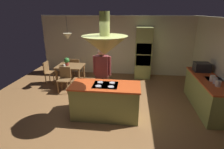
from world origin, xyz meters
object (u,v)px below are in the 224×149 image
(oven_tower, at_px, (143,53))
(person_at_island, at_px, (102,73))
(canister_flour, at_px, (218,83))
(cup_on_table, at_px, (64,66))
(kitchen_island, at_px, (106,101))
(chair_at_corner, at_px, (49,71))
(potted_plant_on_table, at_px, (67,61))
(canister_sugar, at_px, (215,81))
(microwave_on_counter, at_px, (202,67))
(chair_facing_island, at_px, (64,78))
(chair_by_back_wall, at_px, (76,67))
(dining_table, at_px, (70,68))
(canister_tea, at_px, (212,78))

(oven_tower, relative_size, person_at_island, 1.21)
(person_at_island, xyz_separation_m, canister_flour, (3.04, -0.43, -0.01))
(cup_on_table, distance_m, canister_flour, 4.97)
(kitchen_island, relative_size, cup_on_table, 20.11)
(chair_at_corner, distance_m, potted_plant_on_table, 0.87)
(person_at_island, distance_m, canister_flour, 3.07)
(person_at_island, relative_size, canister_sugar, 10.63)
(canister_flour, height_order, microwave_on_counter, microwave_on_counter)
(chair_facing_island, xyz_separation_m, cup_on_table, (-0.14, 0.43, 0.30))
(chair_by_back_wall, relative_size, potted_plant_on_table, 2.90)
(dining_table, relative_size, canister_flour, 6.35)
(cup_on_table, distance_m, canister_sugar, 4.91)
(chair_facing_island, distance_m, chair_by_back_wall, 1.26)
(canister_flour, bearing_deg, oven_tower, 120.16)
(oven_tower, xyz_separation_m, canister_tea, (1.74, -2.63, -0.05))
(oven_tower, bearing_deg, cup_on_table, -155.39)
(canister_flour, bearing_deg, chair_at_corner, 161.13)
(kitchen_island, xyz_separation_m, canister_tea, (2.84, 0.61, 0.54))
(person_at_island, height_order, canister_flour, person_at_island)
(chair_facing_island, distance_m, microwave_on_counter, 4.57)
(chair_at_corner, height_order, potted_plant_on_table, potted_plant_on_table)
(cup_on_table, height_order, canister_tea, canister_tea)
(dining_table, distance_m, cup_on_table, 0.30)
(canister_flour, height_order, canister_tea, canister_tea)
(kitchen_island, xyz_separation_m, oven_tower, (1.10, 3.24, 0.59))
(kitchen_island, distance_m, chair_at_corner, 3.32)
(chair_facing_island, height_order, canister_flour, canister_flour)
(canister_flour, distance_m, canister_tea, 0.36)
(kitchen_island, xyz_separation_m, person_at_island, (-0.20, 0.68, 0.55))
(chair_by_back_wall, bearing_deg, kitchen_island, 121.90)
(canister_flour, bearing_deg, kitchen_island, -174.99)
(oven_tower, bearing_deg, canister_sugar, -58.27)
(chair_facing_island, relative_size, potted_plant_on_table, 2.90)
(person_at_island, xyz_separation_m, canister_sugar, (3.04, -0.25, -0.01))
(oven_tower, bearing_deg, kitchen_island, -108.74)
(chair_at_corner, relative_size, canister_tea, 5.37)
(canister_tea, bearing_deg, cup_on_table, 164.64)
(cup_on_table, relative_size, microwave_on_counter, 0.20)
(person_at_island, bearing_deg, cup_on_table, 143.53)
(canister_flour, bearing_deg, chair_by_back_wall, 151.33)
(kitchen_island, bearing_deg, dining_table, 128.99)
(kitchen_island, xyz_separation_m, dining_table, (-1.70, 2.10, 0.18))
(oven_tower, distance_m, potted_plant_on_table, 3.13)
(chair_by_back_wall, distance_m, cup_on_table, 0.90)
(chair_at_corner, xyz_separation_m, microwave_on_counter, (5.42, -0.64, 0.56))
(chair_facing_island, relative_size, canister_tea, 5.37)
(person_at_island, height_order, chair_facing_island, person_at_island)
(kitchen_island, xyz_separation_m, chair_facing_island, (-1.70, 1.47, 0.04))
(kitchen_island, relative_size, chair_at_corner, 2.08)
(microwave_on_counter, bearing_deg, canister_sugar, -90.00)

